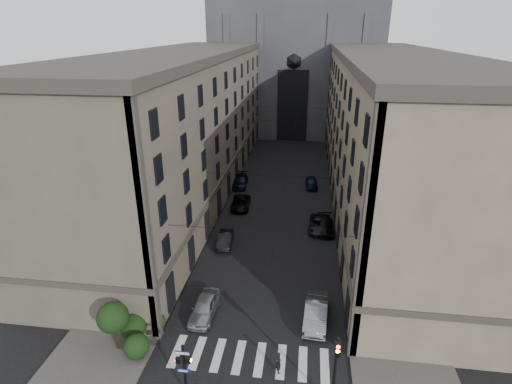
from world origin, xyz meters
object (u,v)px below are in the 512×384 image
at_px(car_right_near, 316,312).
at_px(car_right_midnear, 319,224).
at_px(pedestrian_signal_left, 184,367).
at_px(car_left_near, 204,307).
at_px(car_right_midfar, 325,226).
at_px(pedestrian, 279,362).
at_px(car_left_midfar, 241,203).
at_px(car_left_far, 240,181).
at_px(gothic_tower, 297,46).
at_px(car_right_far, 311,183).
at_px(car_left_midnear, 225,240).
at_px(traffic_light_right, 336,365).

xyz_separation_m(car_right_near, car_right_midnear, (0.45, 15.68, -0.15)).
bearing_deg(pedestrian_signal_left, car_right_midnear, 70.08).
bearing_deg(car_left_near, car_right_midfar, 59.86).
xyz_separation_m(car_right_near, pedestrian, (-2.51, -5.44, 0.01)).
height_order(car_left_midfar, car_left_far, car_left_far).
height_order(gothic_tower, car_left_near, gothic_tower).
relative_size(car_right_midnear, car_right_far, 1.18).
xyz_separation_m(car_left_far, car_right_midnear, (11.24, -12.32, -0.07)).
height_order(car_left_near, car_left_midnear, car_left_near).
bearing_deg(car_left_midfar, car_right_far, 39.23).
relative_size(gothic_tower, car_right_near, 11.56).
distance_m(car_right_near, pedestrian, 5.99).
bearing_deg(pedestrian, traffic_light_right, -140.89).
height_order(pedestrian_signal_left, pedestrian, pedestrian_signal_left).
height_order(traffic_light_right, car_right_far, traffic_light_right).
height_order(pedestrian_signal_left, car_left_midnear, pedestrian_signal_left).
bearing_deg(pedestrian, car_left_near, 32.91).
xyz_separation_m(car_left_midfar, car_right_midnear, (9.88, -4.74, 0.00)).
bearing_deg(car_right_midnear, car_left_midnear, -149.85).
bearing_deg(car_left_near, traffic_light_right, -33.73).
relative_size(car_right_midnear, car_right_midfar, 1.03).
bearing_deg(traffic_light_right, car_left_far, 108.29).
relative_size(gothic_tower, pedestrian, 34.86).
relative_size(pedestrian_signal_left, car_right_midfar, 0.85).
height_order(gothic_tower, pedestrian_signal_left, gothic_tower).
bearing_deg(car_right_near, pedestrian_signal_left, -132.00).
bearing_deg(pedestrian, pedestrian_signal_left, 95.44).
height_order(car_left_midnear, car_right_far, car_right_far).
height_order(car_left_far, car_right_near, car_right_near).
bearing_deg(gothic_tower, car_right_midfar, -83.40).
xyz_separation_m(car_left_near, car_right_midnear, (9.32, 16.16, -0.10)).
distance_m(car_left_far, car_right_far, 10.40).
relative_size(car_left_midfar, car_right_near, 0.96).
xyz_separation_m(car_right_near, car_right_midfar, (1.17, 15.41, -0.15)).
xyz_separation_m(gothic_tower, car_right_midnear, (5.07, -49.76, -17.12)).
xyz_separation_m(car_left_midfar, car_left_far, (-1.36, 7.58, 0.08)).
relative_size(pedestrian_signal_left, car_right_midnear, 0.83).
bearing_deg(car_right_midfar, car_left_midfar, 152.62).
xyz_separation_m(car_left_near, car_right_far, (8.44, 29.29, -0.07)).
distance_m(pedestrian_signal_left, car_left_midfar, 28.52).
height_order(traffic_light_right, car_right_near, traffic_light_right).
height_order(car_right_midfar, pedestrian, pedestrian).
relative_size(traffic_light_right, car_right_far, 1.26).
relative_size(car_right_near, car_right_midnear, 1.03).
relative_size(gothic_tower, car_left_midnear, 14.00).
relative_size(traffic_light_right, car_right_midnear, 1.07).
relative_size(car_left_near, car_left_far, 0.89).
relative_size(car_left_midfar, car_right_midnear, 0.99).
bearing_deg(gothic_tower, car_left_near, -93.68).
distance_m(pedestrian_signal_left, car_left_far, 36.15).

